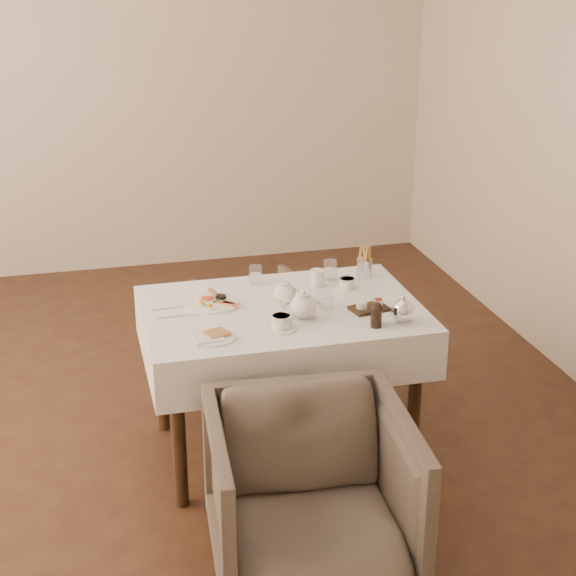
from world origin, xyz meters
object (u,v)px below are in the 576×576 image
(armchair_far, at_px, (258,331))
(breakfast_plate, at_px, (211,302))
(table, at_px, (282,331))
(armchair_near, at_px, (311,498))
(teapot_centre, at_px, (284,291))

(armchair_far, xyz_separation_m, breakfast_plate, (-0.36, -0.67, 0.48))
(table, bearing_deg, armchair_far, 86.14)
(armchair_far, bearing_deg, breakfast_plate, 50.99)
(table, distance_m, armchair_near, 0.97)
(armchair_near, xyz_separation_m, breakfast_plate, (-0.20, 1.04, 0.41))
(table, relative_size, armchair_far, 2.08)
(table, height_order, armchair_near, table)
(teapot_centre, bearing_deg, armchair_far, 101.58)
(breakfast_plate, bearing_deg, armchair_far, 73.81)
(table, xyz_separation_m, armchair_far, (0.05, 0.79, -0.36))
(breakfast_plate, bearing_deg, armchair_near, -67.20)
(table, xyz_separation_m, breakfast_plate, (-0.31, 0.12, 0.13))
(breakfast_plate, xyz_separation_m, teapot_centre, (0.34, -0.07, 0.05))
(table, distance_m, armchair_far, 0.87)
(armchair_near, height_order, teapot_centre, teapot_centre)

